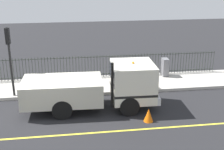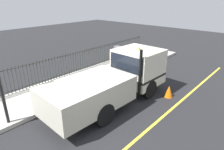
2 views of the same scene
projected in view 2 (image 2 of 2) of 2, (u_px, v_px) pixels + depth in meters
name	position (u px, v px, depth m)	size (l,w,h in m)	color
ground_plane	(82.00, 125.00, 8.10)	(55.29, 55.29, 0.00)	#232326
sidewalk_slab	(40.00, 97.00, 10.12)	(2.86, 25.13, 0.18)	#B7B2A8
lane_marking	(124.00, 150.00, 6.75)	(0.12, 22.62, 0.01)	yellow
work_truck	(119.00, 77.00, 9.63)	(2.43, 6.77, 2.70)	silver
worker_standing	(117.00, 58.00, 12.60)	(0.49, 0.49, 1.70)	orange
iron_fence	(26.00, 76.00, 10.61)	(0.04, 21.40, 1.44)	#2D332D
utility_cabinet	(118.00, 54.00, 15.34)	(0.60, 0.37, 1.15)	slate
traffic_cone	(169.00, 91.00, 10.25)	(0.44, 0.44, 0.63)	orange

